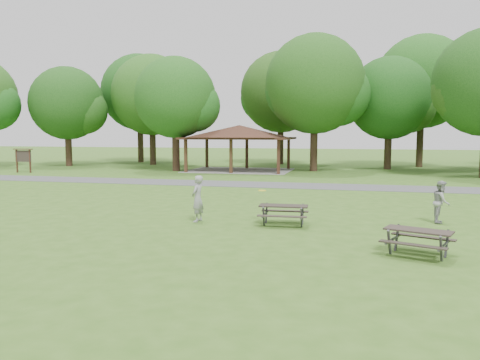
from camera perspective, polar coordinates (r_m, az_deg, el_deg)
name	(u,v)px	position (r m, az deg, el deg)	size (l,w,h in m)	color
ground	(178,233)	(14.82, -7.54, -6.43)	(160.00, 160.00, 0.00)	#37601B
asphalt_path	(264,185)	(28.16, 2.92, -0.58)	(120.00, 3.20, 0.02)	#49494C
pavilion	(239,134)	(38.62, -0.07, 5.69)	(8.60, 7.01, 3.76)	#3A2315
notice_board	(23,156)	(40.44, -24.92, 2.67)	(1.60, 0.30, 1.88)	#371F14
tree_row_b	(68,106)	(47.08, -20.23, 8.52)	(7.14, 6.80, 9.28)	#311E16
tree_row_c	(153,97)	(46.77, -10.57, 9.86)	(8.19, 7.80, 10.67)	black
tree_row_d	(176,100)	(38.81, -7.77, 9.63)	(6.93, 6.60, 9.27)	#311E15
tree_row_e	(316,87)	(38.81, 9.25, 11.11)	(8.40, 8.00, 11.02)	black
tree_row_f	(390,101)	(42.18, 17.87, 9.19)	(7.35, 7.00, 9.55)	black
tree_deep_a	(141,95)	(51.25, -12.03, 10.13)	(8.40, 8.00, 11.38)	#322216
tree_deep_b	(282,95)	(47.21, 5.14, 10.32)	(8.40, 8.00, 11.13)	black
tree_deep_c	(423,85)	(46.07, 21.44, 10.76)	(8.82, 8.40, 11.90)	black
picnic_table_middle	(283,210)	(15.92, 5.33, -3.65)	(1.69, 1.39, 0.71)	black
picnic_table_far	(418,236)	(12.77, 20.90, -6.37)	(1.97, 1.78, 0.70)	#2D2520
frisbee_in_flight	(262,191)	(16.34, 2.71, -1.29)	(0.36, 0.36, 0.02)	yellow
frisbee_thrower	(198,199)	(16.49, -5.20, -2.28)	(0.60, 0.39, 1.63)	gray
frisbee_catcher	(441,202)	(17.63, 23.33, -2.47)	(0.72, 0.56, 1.47)	gray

